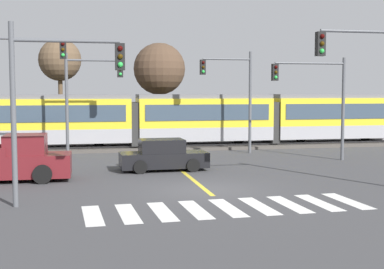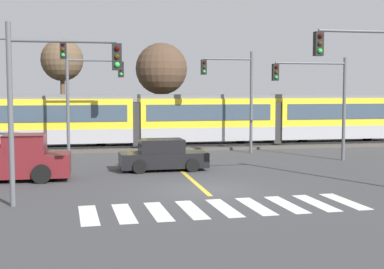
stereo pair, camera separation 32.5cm
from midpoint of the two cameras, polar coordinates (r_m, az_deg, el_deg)
name	(u,v)px [view 1 (the left image)]	position (r m, az deg, el deg)	size (l,w,h in m)	color
ground_plane	(206,190)	(20.88, 1.02, -5.94)	(200.00, 200.00, 0.00)	#3D3D3F
track_bed	(154,147)	(35.71, -4.32, -1.35)	(120.00, 4.00, 0.18)	#4C4742
rail_near	(156,146)	(34.98, -4.17, -1.25)	(120.00, 0.08, 0.10)	#939399
rail_far	(153,144)	(36.40, -4.47, -1.02)	(120.00, 0.08, 0.10)	#939399
light_rail_tram	(204,117)	(36.14, 1.03, 1.84)	(28.00, 2.64, 3.43)	#9E9EA3
crosswalk_stripe_0	(93,215)	(17.04, -11.11, -8.46)	(0.56, 2.80, 0.01)	silver
crosswalk_stripe_1	(128,213)	(17.13, -7.39, -8.34)	(0.56, 2.80, 0.01)	silver
crosswalk_stripe_2	(162,211)	(17.29, -3.73, -8.19)	(0.56, 2.80, 0.01)	silver
crosswalk_stripe_3	(195,210)	(17.52, -0.16, -8.01)	(0.56, 2.80, 0.01)	silver
crosswalk_stripe_4	(228,208)	(17.82, 3.30, -7.80)	(0.56, 2.80, 0.01)	silver
crosswalk_stripe_5	(259,206)	(18.17, 6.64, -7.58)	(0.56, 2.80, 0.01)	silver
crosswalk_stripe_6	(289,204)	(18.58, 9.84, -7.34)	(0.56, 2.80, 0.01)	silver
crosswalk_stripe_7	(319,203)	(19.05, 12.88, -7.09)	(0.56, 2.80, 0.01)	silver
crosswalk_stripe_8	(347,201)	(19.57, 15.77, -6.83)	(0.56, 2.80, 0.01)	silver
lane_centre_line	(178,168)	(26.68, -1.80, -3.60)	(0.20, 14.42, 0.01)	gold
sedan_crossing	(163,156)	(25.91, -3.44, -2.30)	(4.25, 2.01, 1.52)	black
pickup_truck	(9,161)	(24.16, -19.27, -2.73)	(5.43, 2.29, 1.98)	maroon
traffic_light_near_right	(375,79)	(21.78, 18.57, 5.62)	(3.75, 0.38, 6.53)	#515459
traffic_light_far_right	(234,87)	(32.82, 4.21, 5.06)	(3.25, 0.38, 6.23)	#515459
traffic_light_mid_right	(318,91)	(29.95, 13.01, 4.55)	(4.25, 0.38, 5.66)	#515459
traffic_light_near_left	(52,88)	(18.40, -15.21, 4.85)	(3.75, 0.38, 6.10)	#515459
traffic_light_mid_left	(8,78)	(27.66, -19.37, 5.73)	(4.25, 0.38, 6.70)	#515459
traffic_light_far_left	(86,89)	(30.89, -11.53, 4.74)	(3.25, 0.38, 5.95)	#515459
bare_tree_west	(60,61)	(39.88, -14.15, 7.64)	(3.04, 3.04, 7.58)	brown
bare_tree_east	(159,69)	(40.06, -3.73, 6.97)	(3.84, 3.84, 7.38)	brown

